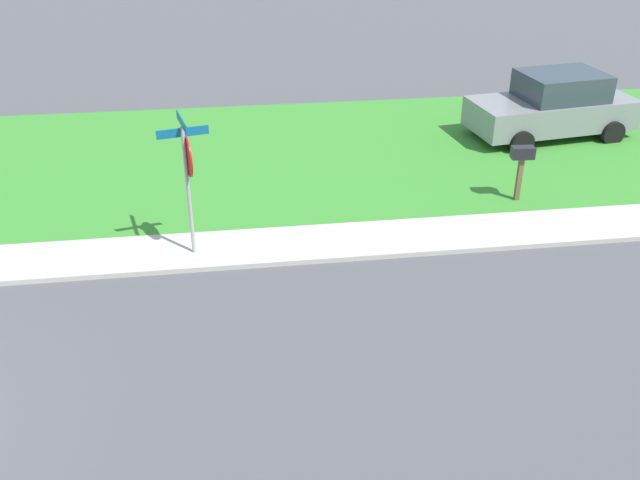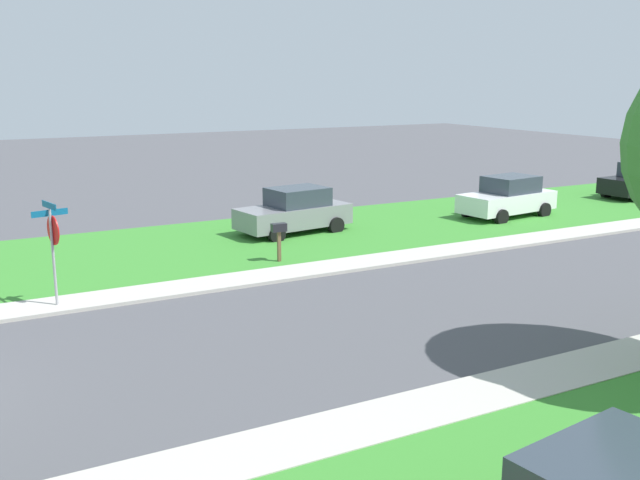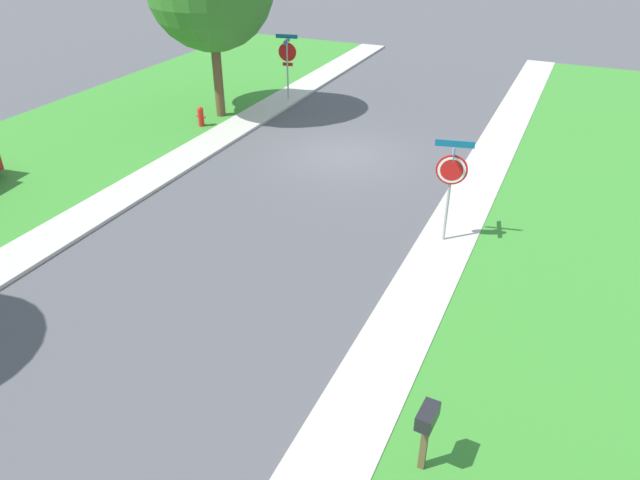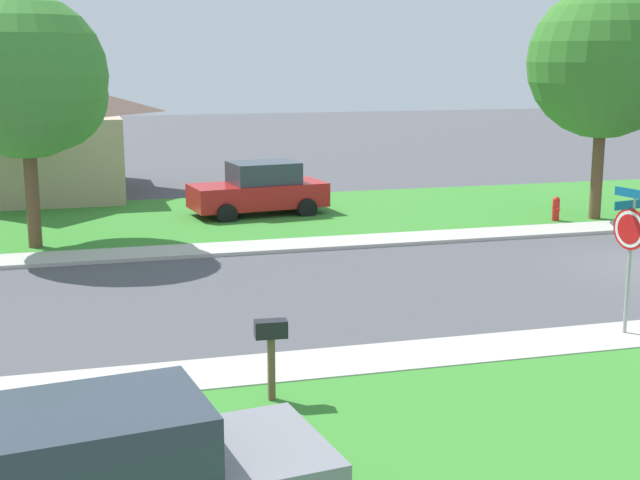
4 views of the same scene
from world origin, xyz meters
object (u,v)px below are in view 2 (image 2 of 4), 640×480
stop_sign_far_corner (53,237)px  car_grey_behind_trees (294,211)px  car_white_kerbside_mid (508,197)px  mailbox (279,233)px

stop_sign_far_corner → car_grey_behind_trees: stop_sign_far_corner is taller
stop_sign_far_corner → car_white_kerbside_mid: size_ratio=0.62×
car_grey_behind_trees → car_white_kerbside_mid: same height
stop_sign_far_corner → car_grey_behind_trees: 10.74m
stop_sign_far_corner → mailbox: 7.14m
mailbox → car_grey_behind_trees: bearing=147.4°
stop_sign_far_corner → mailbox: (-1.41, 6.95, -0.88)m
car_grey_behind_trees → mailbox: car_grey_behind_trees is taller
stop_sign_far_corner → car_white_kerbside_mid: stop_sign_far_corner is taller
car_grey_behind_trees → mailbox: (3.76, -2.41, 0.14)m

